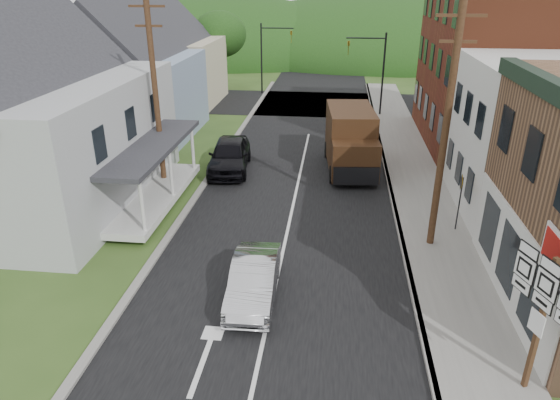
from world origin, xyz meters
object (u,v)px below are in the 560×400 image
(delivery_van, at_px, (351,141))
(route_sign_cluster, at_px, (542,307))
(dark_sedan, at_px, (230,155))
(warning_sign, at_px, (460,194))
(silver_sedan, at_px, (254,280))

(delivery_van, xyz_separation_m, route_sign_cluster, (4.13, -15.50, 0.91))
(dark_sedan, height_order, warning_sign, warning_sign)
(route_sign_cluster, relative_size, warning_sign, 1.54)
(warning_sign, bearing_deg, route_sign_cluster, -84.23)
(silver_sedan, height_order, route_sign_cluster, route_sign_cluster)
(route_sign_cluster, distance_m, warning_sign, 8.66)
(silver_sedan, distance_m, warning_sign, 9.22)
(dark_sedan, relative_size, warning_sign, 2.10)
(silver_sedan, bearing_deg, delivery_van, 73.50)
(delivery_van, height_order, warning_sign, delivery_van)
(dark_sedan, xyz_separation_m, route_sign_cluster, (10.52, -14.64, 1.69))
(dark_sedan, distance_m, warning_sign, 12.20)
(warning_sign, bearing_deg, dark_sedan, 156.47)
(delivery_van, relative_size, route_sign_cluster, 1.61)
(dark_sedan, height_order, delivery_van, delivery_van)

